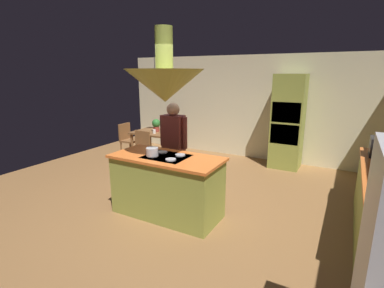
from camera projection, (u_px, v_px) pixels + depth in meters
name	position (u px, v px, depth m)	size (l,w,h in m)	color
ground	(175.00, 209.00, 4.62)	(8.16, 8.16, 0.00)	olive
wall_back	(247.00, 107.00, 7.23)	(6.80, 0.10, 2.55)	beige
kitchen_island	(167.00, 186.00, 4.33)	(1.67, 0.78, 0.95)	#939E42
oven_tower	(288.00, 122.00, 6.43)	(0.66, 0.62, 2.11)	#939E42
dining_table	(157.00, 136.00, 6.87)	(1.06, 0.83, 0.76)	brown
person_at_island	(174.00, 144.00, 4.92)	(0.53, 0.22, 1.65)	tan
range_hood	(165.00, 84.00, 3.96)	(1.10, 1.10, 1.00)	#939E42
pendant_light_over_table	(155.00, 85.00, 6.57)	(0.32, 0.32, 0.82)	beige
chair_facing_island	(140.00, 148.00, 6.36)	(0.40, 0.40, 0.87)	brown
chair_by_back_wall	(171.00, 137.00, 7.45)	(0.40, 0.40, 0.87)	brown
chair_at_corner	(128.00, 138.00, 7.33)	(0.40, 0.40, 0.87)	brown
potted_plant_on_table	(156.00, 125.00, 6.81)	(0.20, 0.20, 0.30)	#99382D
cup_on_table	(154.00, 132.00, 6.62)	(0.07, 0.07, 0.09)	white
cooking_pot_on_cooktop	(152.00, 152.00, 4.17)	(0.18, 0.18, 0.12)	#B2B2B7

